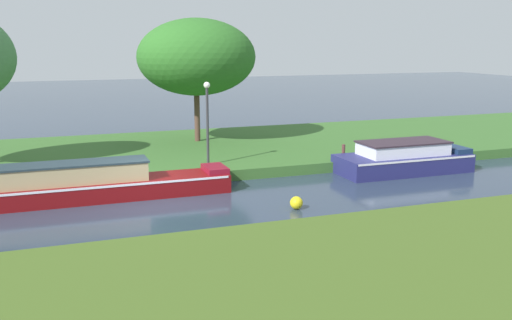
{
  "coord_description": "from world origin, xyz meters",
  "views": [
    {
      "loc": [
        -3.05,
        -17.16,
        4.99
      ],
      "look_at": [
        3.56,
        1.2,
        0.9
      ],
      "focal_mm": 40.02,
      "sensor_mm": 36.0,
      "label": 1
    }
  ],
  "objects": [
    {
      "name": "channel_buoy",
      "position": [
        3.71,
        -1.99,
        0.2
      ],
      "size": [
        0.39,
        0.39,
        0.39
      ],
      "primitive_type": "sphere",
      "color": "yellow",
      "rests_on": "ground_plane"
    },
    {
      "name": "maroon_barge",
      "position": [
        -2.64,
        1.2,
        0.51
      ],
      "size": [
        9.81,
        1.46,
        1.25
      ],
      "color": "maroon",
      "rests_on": "ground_plane"
    },
    {
      "name": "navy_narrowboat",
      "position": [
        9.65,
        1.2,
        0.52
      ],
      "size": [
        5.19,
        2.06,
        1.21
      ],
      "color": "navy",
      "rests_on": "ground_plane"
    },
    {
      "name": "mooring_post_near",
      "position": [
        7.72,
        2.51,
        0.69
      ],
      "size": [
        0.13,
        0.13,
        0.57
      ],
      "primitive_type": "cylinder",
      "color": "#552F2E",
      "rests_on": "riverbank_far"
    },
    {
      "name": "riverbank_far",
      "position": [
        0.0,
        7.0,
        0.2
      ],
      "size": [
        72.0,
        10.0,
        0.4
      ],
      "primitive_type": "cube",
      "color": "#376429",
      "rests_on": "ground_plane"
    },
    {
      "name": "ground_plane",
      "position": [
        0.0,
        0.0,
        0.0
      ],
      "size": [
        120.0,
        120.0,
        0.0
      ],
      "primitive_type": "plane",
      "color": "#293648"
    },
    {
      "name": "willow_tree_centre",
      "position": [
        3.28,
        8.31,
        4.26
      ],
      "size": [
        5.39,
        4.69,
        5.6
      ],
      "color": "brown",
      "rests_on": "riverbank_far"
    },
    {
      "name": "lamp_post",
      "position": [
        2.37,
        3.23,
        2.34
      ],
      "size": [
        0.24,
        0.24,
        3.11
      ],
      "color": "#333338",
      "rests_on": "riverbank_far"
    }
  ]
}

